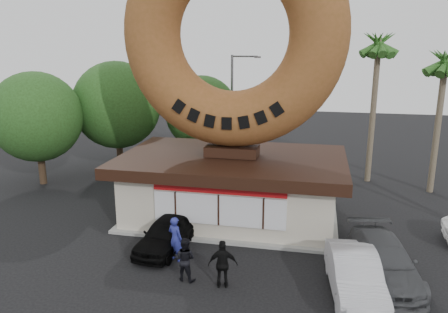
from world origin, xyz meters
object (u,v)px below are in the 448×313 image
giant_donut (233,34)px  street_lamp (234,105)px  car_grey (383,261)px  person_right (223,264)px  car_black (166,234)px  donut_shop (232,185)px  car_silver (355,275)px  person_center (185,259)px  person_left (175,239)px

giant_donut → street_lamp: 11.19m
giant_donut → car_grey: (6.81, -4.84, -8.39)m
giant_donut → person_right: size_ratio=5.81×
car_grey → car_black: bearing=168.2°
donut_shop → street_lamp: bearing=100.5°
giant_donut → car_silver: giant_donut is taller
donut_shop → person_center: size_ratio=6.57×
giant_donut → street_lamp: giant_donut is taller
street_lamp → car_black: size_ratio=1.98×
donut_shop → person_left: 5.30m
person_right → person_center: bearing=-18.6°
street_lamp → person_right: bearing=-80.3°
person_left → donut_shop: bearing=-81.8°
street_lamp → person_center: bearing=-85.4°
car_grey → person_left: bearing=174.0°
person_left → person_center: size_ratio=1.11×
person_center → car_black: person_center is taller
donut_shop → person_left: (-1.37, -5.05, -0.82)m
donut_shop → street_lamp: (-1.86, 10.02, 2.72)m
donut_shop → car_black: size_ratio=2.78×
donut_shop → person_right: bearing=-81.6°
street_lamp → car_silver: street_lamp is taller
giant_donut → person_right: 10.65m
car_silver → person_left: bearing=164.8°
car_silver → car_black: bearing=159.4°
person_center → person_right: size_ratio=0.93×
person_left → car_grey: size_ratio=0.37×
donut_shop → person_left: donut_shop is taller
street_lamp → person_right: street_lamp is taller
street_lamp → car_grey: street_lamp is taller
person_left → car_black: (-0.73, 0.89, -0.26)m
donut_shop → person_left: size_ratio=5.89×
person_center → car_silver: size_ratio=0.37×
car_black → car_grey: 8.94m
person_left → person_right: (2.36, -1.63, -0.03)m
donut_shop → car_black: donut_shop is taller
person_center → car_grey: bearing=-157.7°
car_silver → donut_shop: bearing=126.5°
person_right → car_grey: 6.11m
person_center → car_grey: size_ratio=0.33×
car_grey → donut_shop: bearing=137.1°
street_lamp → car_silver: (7.52, -16.20, -3.72)m
person_left → car_silver: bearing=-165.7°
donut_shop → giant_donut: giant_donut is taller
person_center → car_silver: 6.19m
person_right → car_grey: bearing=-173.4°
person_right → donut_shop: bearing=-92.7°
car_black → car_silver: size_ratio=0.87×
street_lamp → car_grey: 17.58m
person_left → car_silver: (7.04, -1.13, -0.19)m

